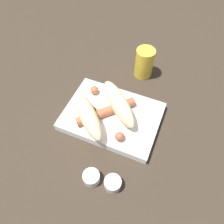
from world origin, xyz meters
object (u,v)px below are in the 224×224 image
Objects in this scene: bread_roll at (103,109)px; drink_glass at (144,63)px; food_tray at (112,116)px; condiment_cup_near at (91,178)px; condiment_cup_far at (113,184)px; sausage at (106,112)px.

drink_glass is at bearing 78.52° from bread_roll.
condiment_cup_near is at bearing -82.86° from food_tray.
bread_roll reaches higher than condiment_cup_far.
condiment_cup_far is at bearing -61.91° from sausage.
food_tray is at bearing 97.14° from condiment_cup_near.
condiment_cup_near is at bearing -90.37° from drink_glass.
condiment_cup_far is (0.08, -0.18, -0.00)m from food_tray.
bread_roll is at bearing -101.48° from drink_glass.
food_tray is 6.47× the size of condiment_cup_far.
drink_glass reaches higher than condiment_cup_near.
food_tray is 0.19m from condiment_cup_near.
sausage is 0.23m from drink_glass.
condiment_cup_far is (0.10, -0.17, -0.04)m from bread_roll.
food_tray is at bearing 24.70° from sausage.
sausage is 0.20m from condiment_cup_far.
condiment_cup_far is 0.40m from drink_glass.
condiment_cup_near is 1.00× the size of condiment_cup_far.
sausage is (-0.02, -0.01, 0.03)m from food_tray.
condiment_cup_far is at bearing -82.60° from drink_glass.
food_tray is 0.03m from sausage.
food_tray is 0.05m from bread_roll.
condiment_cup_far is (0.05, 0.01, 0.00)m from condiment_cup_near.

